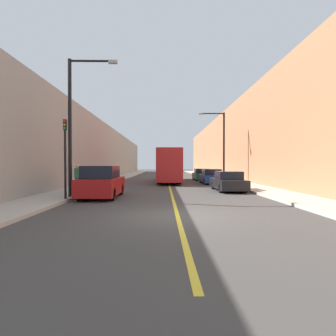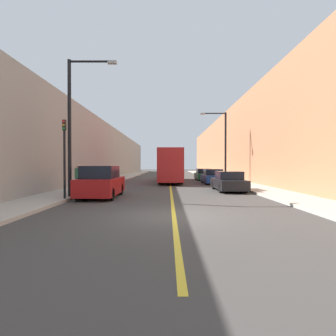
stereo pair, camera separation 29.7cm
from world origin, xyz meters
name	(u,v)px [view 2 (the right image)]	position (x,y,z in m)	size (l,w,h in m)	color
ground_plane	(173,216)	(0.00, 0.00, 0.00)	(200.00, 200.00, 0.00)	#3F3D3A
sidewalk_left	(124,177)	(-6.80, 30.00, 0.08)	(2.64, 72.00, 0.15)	#B2AA9E
sidewalk_right	(213,177)	(6.80, 30.00, 0.08)	(2.64, 72.00, 0.15)	#B2AA9E
building_row_left	(102,153)	(-10.12, 30.00, 3.69)	(4.00, 72.00, 7.38)	gray
building_row_right	(235,146)	(10.12, 30.00, 4.82)	(4.00, 72.00, 9.65)	#B2724C
road_center_line	(168,177)	(0.00, 30.00, 0.00)	(0.16, 72.00, 0.01)	gold
bus	(169,165)	(0.00, 19.93, 1.87)	(2.46, 12.64, 3.50)	#AD1E1E
parked_suv_left	(100,183)	(-4.18, 5.66, 0.86)	(2.02, 4.48, 1.87)	maroon
car_right_near	(227,182)	(4.24, 9.47, 0.66)	(1.89, 4.59, 1.45)	black
car_right_mid	(211,177)	(4.32, 16.80, 0.68)	(1.90, 4.57, 1.50)	navy
car_right_far	(202,175)	(4.23, 22.92, 0.66)	(1.89, 4.77, 1.45)	#145128
street_lamp_left	(72,118)	(-5.53, 4.96, 4.55)	(2.77, 0.24, 7.69)	black
street_lamp_right	(222,142)	(5.52, 17.49, 4.32)	(2.77, 0.24, 7.24)	black
traffic_light	(63,156)	(-5.68, 3.97, 2.41)	(0.16, 0.18, 4.15)	black
pedestrian	(77,177)	(-6.33, 7.91, 1.09)	(0.40, 0.25, 1.81)	navy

